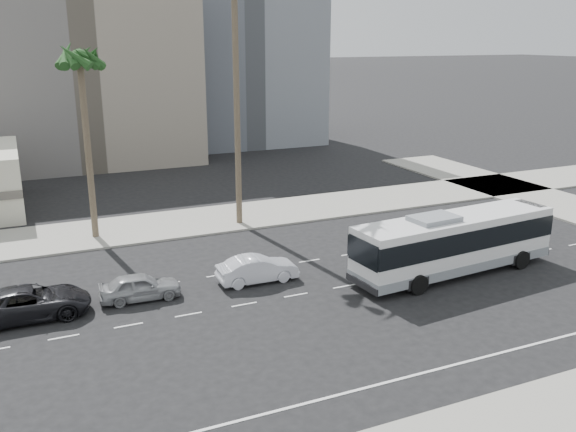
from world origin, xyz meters
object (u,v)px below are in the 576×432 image
palm_mid (80,62)px  car_a (257,269)px  city_bus (454,242)px  car_c (29,303)px  car_b (140,287)px

palm_mid → car_a: bearing=-58.1°
city_bus → car_c: bearing=166.0°
car_a → palm_mid: size_ratio=0.35×
city_bus → car_b: size_ratio=3.12×
car_a → car_c: 12.14m
city_bus → car_b: city_bus is taller
city_bus → palm_mid: (-18.54, 15.47, 10.01)m
car_a → car_c: car_c is taller
palm_mid → car_c: bearing=-111.7°
car_b → palm_mid: palm_mid is taller
car_a → palm_mid: (-7.47, 11.98, 11.23)m
city_bus → car_a: (-11.08, 3.49, -1.22)m
car_c → palm_mid: 16.88m
car_c → palm_mid: bearing=-21.2°
car_c → car_a: bearing=-90.5°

